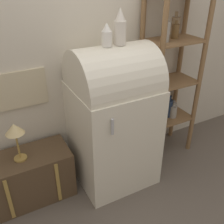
{
  "coord_description": "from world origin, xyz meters",
  "views": [
    {
      "loc": [
        -1.0,
        -1.65,
        1.94
      ],
      "look_at": [
        -0.01,
        0.21,
        0.75
      ],
      "focal_mm": 42.0,
      "sensor_mm": 36.0,
      "label": 1
    }
  ],
  "objects_px": {
    "refrigerator": "(113,116)",
    "vase_left": "(107,36)",
    "suitcase_trunk": "(29,177)",
    "vase_center": "(120,28)",
    "desk_lamp": "(15,132)"
  },
  "relations": [
    {
      "from": "vase_left",
      "to": "desk_lamp",
      "type": "xyz_separation_m",
      "value": [
        -0.8,
        0.1,
        -0.71
      ]
    },
    {
      "from": "vase_left",
      "to": "vase_center",
      "type": "xyz_separation_m",
      "value": [
        0.12,
        -0.0,
        0.05
      ]
    },
    {
      "from": "vase_left",
      "to": "vase_center",
      "type": "distance_m",
      "value": 0.13
    },
    {
      "from": "vase_left",
      "to": "vase_center",
      "type": "height_order",
      "value": "vase_center"
    },
    {
      "from": "suitcase_trunk",
      "to": "vase_left",
      "type": "xyz_separation_m",
      "value": [
        0.76,
        -0.11,
        1.22
      ]
    },
    {
      "from": "refrigerator",
      "to": "suitcase_trunk",
      "type": "distance_m",
      "value": 0.95
    },
    {
      "from": "refrigerator",
      "to": "vase_center",
      "type": "xyz_separation_m",
      "value": [
        0.06,
        -0.01,
        0.8
      ]
    },
    {
      "from": "vase_left",
      "to": "desk_lamp",
      "type": "bearing_deg",
      "value": 173.25
    },
    {
      "from": "vase_center",
      "to": "suitcase_trunk",
      "type": "bearing_deg",
      "value": 172.84
    },
    {
      "from": "refrigerator",
      "to": "suitcase_trunk",
      "type": "height_order",
      "value": "refrigerator"
    },
    {
      "from": "vase_left",
      "to": "vase_center",
      "type": "relative_size",
      "value": 0.64
    },
    {
      "from": "refrigerator",
      "to": "vase_center",
      "type": "distance_m",
      "value": 0.8
    },
    {
      "from": "refrigerator",
      "to": "vase_left",
      "type": "height_order",
      "value": "vase_left"
    },
    {
      "from": "suitcase_trunk",
      "to": "refrigerator",
      "type": "bearing_deg",
      "value": -7.04
    },
    {
      "from": "suitcase_trunk",
      "to": "vase_center",
      "type": "bearing_deg",
      "value": -7.16
    }
  ]
}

